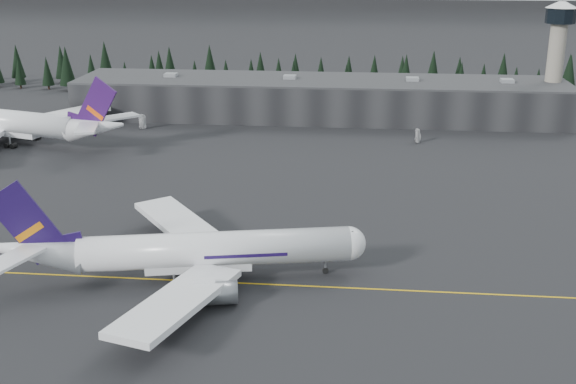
# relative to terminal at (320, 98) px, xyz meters

# --- Properties ---
(ground) EXTENTS (1400.00, 1400.00, 0.00)m
(ground) POSITION_rel_terminal_xyz_m (0.00, -125.00, -6.30)
(ground) COLOR black
(ground) RESTS_ON ground
(taxiline) EXTENTS (400.00, 0.40, 0.02)m
(taxiline) POSITION_rel_terminal_xyz_m (0.00, -127.00, -6.29)
(taxiline) COLOR gold
(taxiline) RESTS_ON ground
(terminal) EXTENTS (160.00, 30.00, 12.60)m
(terminal) POSITION_rel_terminal_xyz_m (0.00, 0.00, 0.00)
(terminal) COLOR black
(terminal) RESTS_ON ground
(control_tower) EXTENTS (10.00, 10.00, 37.70)m
(control_tower) POSITION_rel_terminal_xyz_m (75.00, 3.00, 17.11)
(control_tower) COLOR gray
(control_tower) RESTS_ON ground
(treeline) EXTENTS (360.00, 20.00, 15.00)m
(treeline) POSITION_rel_terminal_xyz_m (0.00, 37.00, 1.20)
(treeline) COLOR black
(treeline) RESTS_ON ground
(jet_main) EXTENTS (63.01, 57.59, 18.74)m
(jet_main) POSITION_rel_terminal_xyz_m (-15.67, -126.70, -1.02)
(jet_main) COLOR white
(jet_main) RESTS_ON ground
(jet_parked) EXTENTS (70.60, 64.04, 21.22)m
(jet_parked) POSITION_rel_terminal_xyz_m (-84.38, -42.89, -0.32)
(jet_parked) COLOR white
(jet_parked) RESTS_ON ground
(gse_vehicle_a) EXTENTS (2.38, 4.76, 1.29)m
(gse_vehicle_a) POSITION_rel_terminal_xyz_m (-53.77, -22.35, -5.65)
(gse_vehicle_a) COLOR silver
(gse_vehicle_a) RESTS_ON ground
(gse_vehicle_b) EXTENTS (4.59, 3.34, 1.45)m
(gse_vehicle_b) POSITION_rel_terminal_xyz_m (30.37, -30.91, -5.57)
(gse_vehicle_b) COLOR silver
(gse_vehicle_b) RESTS_ON ground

